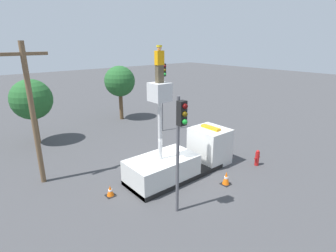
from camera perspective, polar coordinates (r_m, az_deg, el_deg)
ground_plane at (r=15.24m, az=1.56°, el=-10.71°), size 120.00×120.00×0.00m
bucket_truck at (r=15.18m, az=3.30°, el=-6.95°), size 6.71×2.23×5.40m
worker at (r=12.73m, az=-1.88°, el=13.30°), size 0.40×0.26×1.75m
traffic_light_pole at (r=10.63m, az=2.69°, el=-1.75°), size 0.34×0.57×5.27m
traffic_light_across at (r=21.41m, az=-1.13°, el=9.29°), size 0.34×0.57×5.79m
fire_hydrant at (r=17.09m, az=18.84°, el=-6.57°), size 0.49×0.25×1.01m
traffic_cone_rear at (r=13.62m, az=-12.47°, el=-13.66°), size 0.45×0.45×0.56m
traffic_cone_curbside at (r=14.56m, az=12.54°, el=-11.06°), size 0.48×0.48×0.74m
tree_left_bg at (r=21.26m, az=-27.58°, el=5.08°), size 2.91×2.91×4.79m
tree_right_bg at (r=25.52m, az=-10.47°, el=9.50°), size 2.88×2.88×5.15m
utility_pole at (r=14.79m, az=-27.44°, el=2.93°), size 2.20×0.26×7.35m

